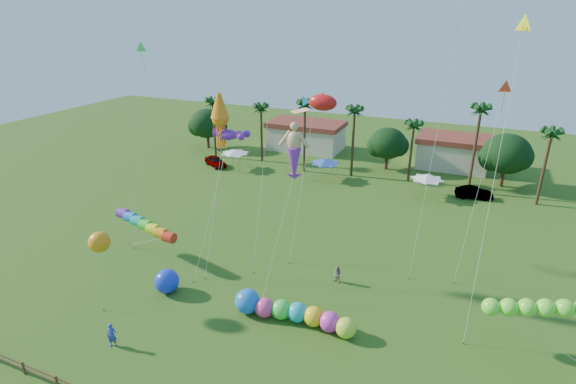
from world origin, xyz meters
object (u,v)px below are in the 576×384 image
at_px(car_b, 474,193).
at_px(caterpillar_inflatable, 290,312).
at_px(spectator_a, 112,335).
at_px(car_a, 216,161).
at_px(spectator_b, 337,275).
at_px(blue_ball, 167,281).

xyz_separation_m(car_b, caterpillar_inflatable, (-11.89, -31.96, 0.09)).
xyz_separation_m(car_b, spectator_a, (-22.37, -39.56, 0.19)).
height_order(car_a, spectator_a, spectator_a).
height_order(car_a, spectator_b, spectator_b).
bearing_deg(spectator_a, spectator_b, 23.01).
distance_m(car_b, blue_ball, 39.82).
height_order(car_b, caterpillar_inflatable, caterpillar_inflatable).
relative_size(car_a, blue_ball, 2.18).
height_order(spectator_b, blue_ball, blue_ball).
bearing_deg(blue_ball, car_a, 115.07).
relative_size(car_a, spectator_a, 2.41).
distance_m(car_a, blue_ball, 33.54).
relative_size(car_b, blue_ball, 2.18).
height_order(caterpillar_inflatable, blue_ball, blue_ball).
bearing_deg(spectator_a, caterpillar_inflatable, 9.86).
relative_size(spectator_a, spectator_b, 1.17).
bearing_deg(blue_ball, spectator_a, -85.07).
relative_size(car_a, spectator_b, 2.82).
xyz_separation_m(spectator_b, blue_ball, (-12.84, -7.09, 0.24)).
bearing_deg(car_a, caterpillar_inflatable, -109.77).
height_order(spectator_a, spectator_b, spectator_a).
bearing_deg(blue_ball, spectator_b, 28.90).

